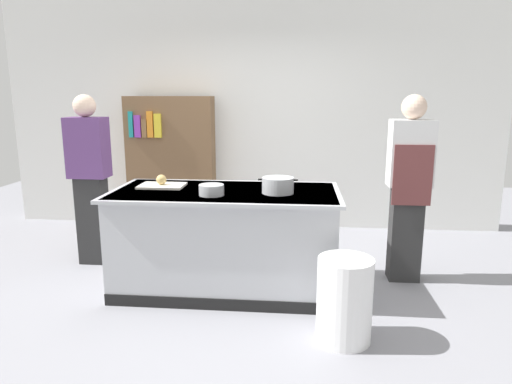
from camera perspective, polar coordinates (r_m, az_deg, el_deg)
The scene contains 11 objects.
ground_plane at distance 4.24m, azimuth -3.70°, elevation -11.82°, with size 10.00×10.00×0.00m, color gray.
back_wall at distance 5.96m, azimuth -0.69°, elevation 10.01°, with size 6.40×0.12×3.00m, color white.
counter_island at distance 4.07m, azimuth -3.79°, elevation -5.82°, with size 1.98×0.98×0.90m.
cutting_board at distance 4.20m, azimuth -11.68°, elevation 0.78°, with size 0.40×0.28×0.02m, color silver.
onion at distance 4.19m, azimuth -11.77°, elevation 1.52°, with size 0.09×0.09×0.09m, color tan.
stock_pot at distance 3.84m, azimuth 2.75°, elevation 0.85°, with size 0.33×0.27×0.13m.
mixing_bowl at distance 3.78m, azimuth -5.61°, elevation 0.26°, with size 0.21×0.21×0.09m, color #B7BABF.
trash_bin at distance 3.34m, azimuth 11.01°, elevation -13.12°, with size 0.39×0.39×0.61m, color white.
person_chef at distance 4.37m, azimuth 18.59°, elevation 0.88°, with size 0.38×0.25×1.72m.
person_guest at distance 4.89m, azimuth -20.09°, elevation 1.88°, with size 0.38×0.24×1.72m.
bookshelf at distance 5.91m, azimuth -10.58°, elevation 3.49°, with size 1.10×0.31×1.70m.
Camera 1 is at (0.63, -3.82, 1.71)m, focal length 31.93 mm.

